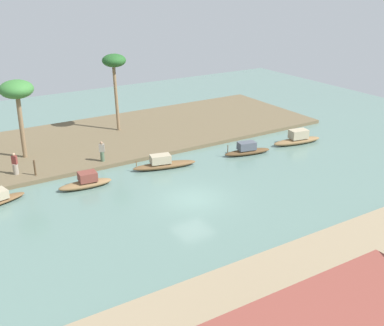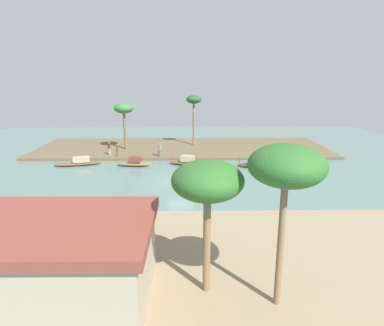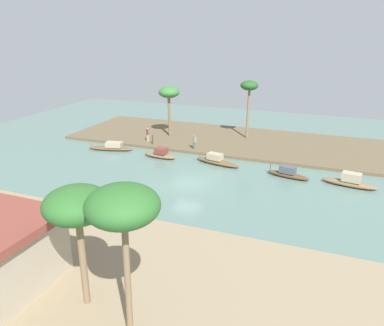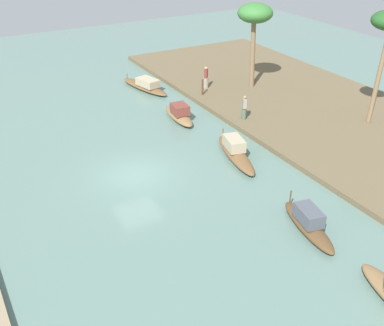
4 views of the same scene
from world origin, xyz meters
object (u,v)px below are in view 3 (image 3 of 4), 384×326
(sampan_foreground, at_px, (112,147))
(sampan_with_red_awning, at_px, (217,161))
(sampan_upstream_small, at_px, (288,173))
(palm_tree_left_near, at_px, (249,88))
(palm_tree_left_far, at_px, (169,94))
(person_by_mooring, at_px, (194,143))
(mooring_post, at_px, (153,139))
(palm_tree_right_short, at_px, (123,208))
(person_on_near_bank, at_px, (148,136))
(sampan_near_left_bank, at_px, (350,182))
(palm_tree_right_tall, at_px, (77,207))
(sampan_with_tall_canopy, at_px, (160,154))

(sampan_foreground, bearing_deg, sampan_with_red_awning, 166.03)
(sampan_upstream_small, height_order, palm_tree_left_near, palm_tree_left_near)
(palm_tree_left_far, bearing_deg, person_by_mooring, 140.30)
(mooring_post, xyz_separation_m, palm_tree_right_short, (-12.80, 27.35, 5.68))
(person_on_near_bank, height_order, person_by_mooring, person_on_near_bank)
(sampan_upstream_small, distance_m, palm_tree_left_far, 19.08)
(sampan_with_red_awning, xyz_separation_m, person_on_near_bank, (10.28, -4.15, 0.60))
(person_on_near_bank, relative_size, person_by_mooring, 1.02)
(sampan_upstream_small, height_order, mooring_post, mooring_post)
(mooring_post, relative_size, palm_tree_left_near, 0.17)
(sampan_with_red_awning, height_order, palm_tree_left_near, palm_tree_left_near)
(sampan_near_left_bank, distance_m, mooring_post, 22.56)
(sampan_foreground, bearing_deg, palm_tree_left_near, -156.67)
(mooring_post, bearing_deg, sampan_with_red_awning, 160.84)
(sampan_upstream_small, relative_size, palm_tree_right_short, 0.59)
(sampan_foreground, relative_size, person_by_mooring, 3.30)
(person_on_near_bank, bearing_deg, sampan_upstream_small, 28.18)
(sampan_with_red_awning, relative_size, mooring_post, 4.37)
(sampan_with_red_awning, distance_m, palm_tree_left_near, 12.01)
(palm_tree_left_far, bearing_deg, sampan_with_red_awning, 139.96)
(sampan_near_left_bank, bearing_deg, palm_tree_right_tall, 69.84)
(sampan_with_tall_canopy, xyz_separation_m, palm_tree_right_tall, (-7.06, 22.99, 5.27))
(sampan_foreground, bearing_deg, person_on_near_bank, -137.75)
(person_on_near_bank, bearing_deg, sampan_with_red_awning, 22.56)
(person_by_mooring, height_order, palm_tree_left_far, palm_tree_left_far)
(sampan_upstream_small, relative_size, sampan_with_tall_canopy, 1.08)
(sampan_with_tall_canopy, height_order, palm_tree_left_far, palm_tree_left_far)
(palm_tree_left_near, distance_m, palm_tree_left_far, 9.93)
(sampan_with_tall_canopy, height_order, sampan_with_red_awning, sampan_with_tall_canopy)
(person_by_mooring, bearing_deg, sampan_with_red_awning, 165.40)
(person_on_near_bank, relative_size, palm_tree_left_far, 0.27)
(sampan_foreground, relative_size, person_on_near_bank, 3.23)
(palm_tree_left_near, bearing_deg, sampan_foreground, 36.24)
(sampan_upstream_small, bearing_deg, palm_tree_right_short, 92.83)
(sampan_with_red_awning, relative_size, person_on_near_bank, 3.10)
(sampan_with_tall_canopy, distance_m, mooring_post, 4.35)
(sampan_near_left_bank, height_order, person_by_mooring, person_by_mooring)
(sampan_upstream_small, bearing_deg, sampan_with_tall_canopy, 8.75)
(palm_tree_left_near, distance_m, palm_tree_right_tall, 33.51)
(sampan_with_red_awning, xyz_separation_m, palm_tree_right_short, (-3.69, 24.18, 6.21))
(sampan_foreground, height_order, palm_tree_right_short, palm_tree_right_short)
(sampan_upstream_small, distance_m, palm_tree_right_tall, 23.80)
(person_by_mooring, bearing_deg, palm_tree_left_near, -96.46)
(mooring_post, height_order, palm_tree_left_near, palm_tree_left_near)
(palm_tree_left_far, distance_m, palm_tree_right_tall, 32.01)
(sampan_upstream_small, height_order, person_on_near_bank, person_on_near_bank)
(palm_tree_right_tall, bearing_deg, sampan_with_tall_canopy, -72.94)
(sampan_upstream_small, relative_size, mooring_post, 3.55)
(sampan_upstream_small, bearing_deg, palm_tree_right_tall, 84.90)
(palm_tree_left_far, bearing_deg, sampan_foreground, 59.41)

